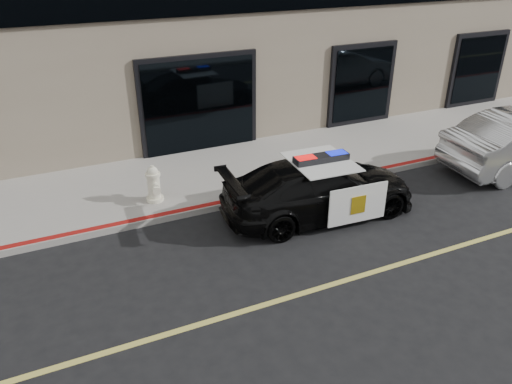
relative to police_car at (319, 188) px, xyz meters
name	(u,v)px	position (x,y,z in m)	size (l,w,h in m)	color
ground	(371,273)	(-0.25, -2.39, -0.66)	(120.00, 120.00, 0.00)	black
sidewalk_n	(257,166)	(-0.25, 2.86, -0.58)	(60.00, 3.50, 0.15)	gray
police_car	(319,188)	(0.00, 0.00, 0.00)	(2.34, 4.68, 1.47)	black
fire_hydrant	(154,185)	(-3.31, 1.90, -0.09)	(0.40, 0.56, 0.89)	white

